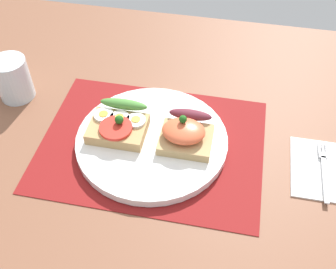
{
  "coord_description": "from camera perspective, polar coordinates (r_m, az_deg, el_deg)",
  "views": [
    {
      "loc": [
        12.61,
        -48.42,
        56.59
      ],
      "look_at": [
        3.0,
        0.0,
        3.36
      ],
      "focal_mm": 43.97,
      "sensor_mm": 36.0,
      "label": 1
    }
  ],
  "objects": [
    {
      "name": "plate",
      "position": [
        0.75,
        -2.26,
        -0.86
      ],
      "size": [
        27.46,
        27.46,
        1.56
      ],
      "primitive_type": "cylinder",
      "color": "white",
      "rests_on": "placemat"
    },
    {
      "name": "drinking_glass",
      "position": [
        0.88,
        -20.7,
        7.23
      ],
      "size": [
        6.9,
        6.9,
        8.71
      ],
      "primitive_type": "cylinder",
      "color": "silver",
      "rests_on": "ground_plane"
    },
    {
      "name": "placemat",
      "position": [
        0.75,
        -2.24,
        -1.33
      ],
      "size": [
        40.36,
        30.39,
        0.3
      ],
      "primitive_type": "cube",
      "color": "maroon",
      "rests_on": "ground_plane"
    },
    {
      "name": "sandwich_egg_tomato",
      "position": [
        0.75,
        -6.81,
        1.52
      ],
      "size": [
        10.19,
        9.63,
        4.29
      ],
      "color": "tan",
      "rests_on": "plate"
    },
    {
      "name": "sandwich_salmon",
      "position": [
        0.72,
        2.44,
        0.25
      ],
      "size": [
        9.23,
        9.28,
        5.62
      ],
      "color": "tan",
      "rests_on": "plate"
    },
    {
      "name": "napkin",
      "position": [
        0.76,
        20.94,
        -4.82
      ],
      "size": [
        11.61,
        13.42,
        0.6
      ],
      "primitive_type": "cube",
      "color": "white",
      "rests_on": "ground_plane"
    },
    {
      "name": "fork",
      "position": [
        0.76,
        20.83,
        -4.41
      ],
      "size": [
        1.62,
        13.65,
        0.32
      ],
      "color": "#B7B7BC",
      "rests_on": "napkin"
    },
    {
      "name": "ground_plane",
      "position": [
        0.77,
        -2.2,
        -2.2
      ],
      "size": [
        120.0,
        90.0,
        3.2
      ],
      "primitive_type": "cube",
      "color": "brown"
    }
  ]
}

